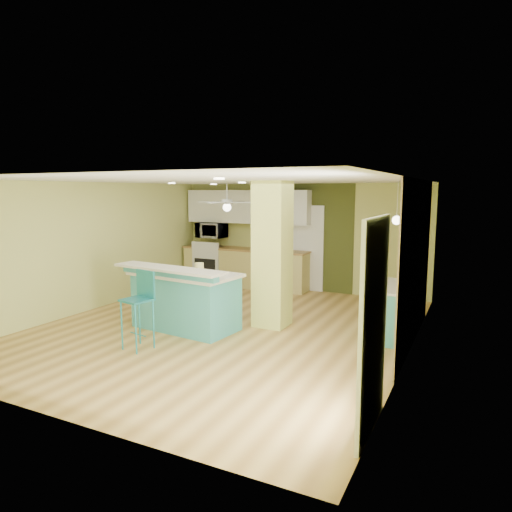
{
  "coord_description": "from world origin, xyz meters",
  "views": [
    {
      "loc": [
        3.83,
        -6.56,
        2.33
      ],
      "look_at": [
        0.39,
        0.4,
        1.22
      ],
      "focal_mm": 32.0,
      "sensor_mm": 36.0,
      "label": 1
    }
  ],
  "objects_px": {
    "peninsula": "(185,299)",
    "side_counter": "(396,311)",
    "fruit_bowl": "(274,249)",
    "canister": "(199,268)",
    "bar_stool": "(141,297)"
  },
  "relations": [
    {
      "from": "peninsula",
      "to": "side_counter",
      "type": "relative_size",
      "value": 1.62
    },
    {
      "from": "side_counter",
      "to": "fruit_bowl",
      "type": "height_order",
      "value": "fruit_bowl"
    },
    {
      "from": "side_counter",
      "to": "canister",
      "type": "xyz_separation_m",
      "value": [
        -3.05,
        -1.05,
        0.63
      ]
    },
    {
      "from": "peninsula",
      "to": "bar_stool",
      "type": "xyz_separation_m",
      "value": [
        -0.03,
        -1.08,
        0.27
      ]
    },
    {
      "from": "side_counter",
      "to": "canister",
      "type": "bearing_deg",
      "value": -160.98
    },
    {
      "from": "peninsula",
      "to": "bar_stool",
      "type": "relative_size",
      "value": 1.81
    },
    {
      "from": "side_counter",
      "to": "fruit_bowl",
      "type": "distance_m",
      "value": 4.05
    },
    {
      "from": "fruit_bowl",
      "to": "canister",
      "type": "height_order",
      "value": "canister"
    },
    {
      "from": "peninsula",
      "to": "side_counter",
      "type": "distance_m",
      "value": 3.49
    },
    {
      "from": "bar_stool",
      "to": "side_counter",
      "type": "distance_m",
      "value": 4.01
    },
    {
      "from": "peninsula",
      "to": "canister",
      "type": "height_order",
      "value": "canister"
    },
    {
      "from": "bar_stool",
      "to": "fruit_bowl",
      "type": "relative_size",
      "value": 3.63
    },
    {
      "from": "peninsula",
      "to": "fruit_bowl",
      "type": "xyz_separation_m",
      "value": [
        0.07,
        3.52,
        0.47
      ]
    },
    {
      "from": "fruit_bowl",
      "to": "peninsula",
      "type": "bearing_deg",
      "value": -91.16
    },
    {
      "from": "bar_stool",
      "to": "side_counter",
      "type": "bearing_deg",
      "value": 44.63
    }
  ]
}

